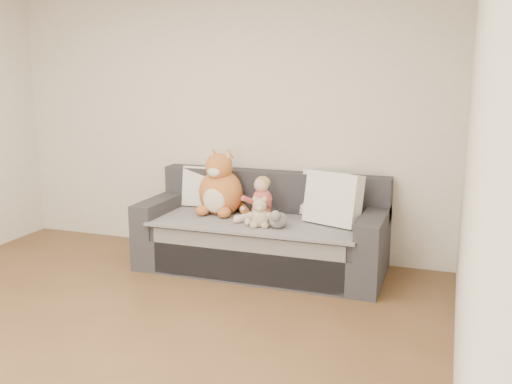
# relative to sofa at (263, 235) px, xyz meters

# --- Properties ---
(room_shell) EXTENTS (5.00, 5.00, 5.00)m
(room_shell) POSITION_rel_sofa_xyz_m (-0.56, -1.64, 0.99)
(room_shell) COLOR brown
(room_shell) RESTS_ON ground
(sofa) EXTENTS (2.20, 0.94, 0.85)m
(sofa) POSITION_rel_sofa_xyz_m (0.00, 0.00, 0.00)
(sofa) COLOR #2B2B31
(sofa) RESTS_ON ground
(cushion_left) EXTENTS (0.44, 0.21, 0.40)m
(cushion_left) POSITION_rel_sofa_xyz_m (-0.69, 0.25, 0.36)
(cushion_left) COLOR white
(cushion_left) RESTS_ON sofa
(cushion_right_back) EXTENTS (0.48, 0.27, 0.43)m
(cushion_right_back) POSITION_rel_sofa_xyz_m (0.53, 0.26, 0.37)
(cushion_right_back) COLOR white
(cushion_right_back) RESTS_ON sofa
(cushion_right_front) EXTENTS (0.54, 0.38, 0.47)m
(cushion_right_front) POSITION_rel_sofa_xyz_m (0.64, -0.01, 0.39)
(cushion_right_front) COLOR white
(cushion_right_front) RESTS_ON sofa
(toddler) EXTENTS (0.28, 0.40, 0.40)m
(toddler) POSITION_rel_sofa_xyz_m (-0.01, -0.06, 0.33)
(toddler) COLOR #C55545
(toddler) RESTS_ON sofa
(plush_cat) EXTENTS (0.51, 0.43, 0.64)m
(plush_cat) POSITION_rel_sofa_xyz_m (-0.43, 0.03, 0.40)
(plush_cat) COLOR #AF5326
(plush_cat) RESTS_ON sofa
(teddy_bear) EXTENTS (0.21, 0.17, 0.27)m
(teddy_bear) POSITION_rel_sofa_xyz_m (0.07, -0.30, 0.27)
(teddy_bear) COLOR tan
(teddy_bear) RESTS_ON sofa
(plush_cow) EXTENTS (0.15, 0.24, 0.19)m
(plush_cow) POSITION_rel_sofa_xyz_m (0.23, -0.29, 0.24)
(plush_cow) COLOR white
(plush_cow) RESTS_ON sofa
(sippy_cup) EXTENTS (0.10, 0.08, 0.11)m
(sippy_cup) POSITION_rel_sofa_xyz_m (0.10, -0.30, 0.22)
(sippy_cup) COLOR purple
(sippy_cup) RESTS_ON sofa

